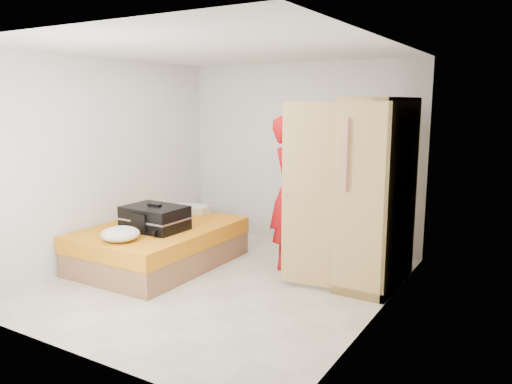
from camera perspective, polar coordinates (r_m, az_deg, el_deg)
The scene contains 7 objects.
room at distance 5.55m, azimuth -4.00°, elevation 2.47°, with size 4.00×4.02×2.60m.
bed at distance 6.50m, azimuth -10.92°, elevation -5.98°, with size 1.42×2.02×0.50m.
wardrobe at distance 5.72m, azimuth 13.10°, elevation -0.59°, with size 1.17×1.24×2.10m.
person at distance 6.19m, azimuth 3.91°, elevation -0.07°, with size 0.69×0.45×1.88m, color red.
suitcase at distance 6.25m, azimuth -11.51°, elevation -2.94°, with size 0.77×0.58×0.32m.
round_cushion at distance 5.85m, azimuth -15.23°, elevation -4.65°, with size 0.43×0.43×0.16m, color white.
pillow at distance 7.17m, azimuth -7.54°, elevation -1.90°, with size 0.54×0.28×0.10m, color white.
Camera 1 is at (3.14, -4.51, 2.05)m, focal length 35.00 mm.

